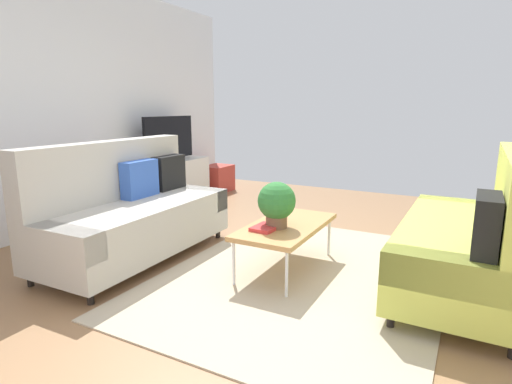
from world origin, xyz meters
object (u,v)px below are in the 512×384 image
(table_book_0, at_px, (265,228))
(bottle_0, at_px, (150,156))
(tv, at_px, (169,139))
(potted_plant, at_px, (277,203))
(couch_green, at_px, (471,237))
(storage_trunk, at_px, (217,178))
(coffee_table, at_px, (286,227))
(couch_beige, at_px, (132,211))
(vase_0, at_px, (137,161))
(tv_console, at_px, (170,183))

(table_book_0, xyz_separation_m, bottle_0, (1.26, 2.39, 0.32))
(tv, relative_size, potted_plant, 2.57)
(couch_green, xyz_separation_m, storage_trunk, (2.28, 3.83, -0.22))
(coffee_table, height_order, table_book_0, table_book_0)
(couch_beige, height_order, coffee_table, couch_beige)
(storage_trunk, xyz_separation_m, table_book_0, (-2.80, -2.33, 0.21))
(couch_green, height_order, coffee_table, couch_green)
(tv, xyz_separation_m, storage_trunk, (1.10, -0.08, -0.73))
(couch_green, relative_size, vase_0, 14.02)
(couch_beige, distance_m, tv, 2.20)
(table_book_0, bearing_deg, potted_plant, -28.96)
(vase_0, xyz_separation_m, bottle_0, (0.15, -0.09, 0.05))
(potted_plant, distance_m, vase_0, 2.73)
(coffee_table, distance_m, tv_console, 2.91)
(coffee_table, xyz_separation_m, table_book_0, (-0.23, 0.09, 0.04))
(couch_beige, height_order, storage_trunk, couch_beige)
(couch_beige, xyz_separation_m, vase_0, (1.27, 1.14, 0.26))
(couch_beige, xyz_separation_m, tv, (1.85, 1.07, 0.51))
(table_book_0, bearing_deg, tv, 54.87)
(bottle_0, bearing_deg, coffee_table, -112.62)
(tv, distance_m, potted_plant, 2.95)
(coffee_table, xyz_separation_m, potted_plant, (-0.13, 0.03, 0.24))
(tv_console, xyz_separation_m, vase_0, (-0.58, 0.05, 0.39))
(couch_green, relative_size, tv, 1.91)
(coffee_table, xyz_separation_m, vase_0, (0.89, 2.56, 0.32))
(tv_console, xyz_separation_m, storage_trunk, (1.10, -0.10, -0.10))
(vase_0, bearing_deg, potted_plant, -111.87)
(coffee_table, xyz_separation_m, storage_trunk, (2.57, 2.41, -0.17))
(bottle_0, bearing_deg, storage_trunk, -2.24)
(storage_trunk, distance_m, table_book_0, 3.64)
(couch_beige, distance_m, potted_plant, 1.43)
(couch_green, xyz_separation_m, coffee_table, (-0.29, 1.42, -0.05))
(couch_beige, relative_size, coffee_table, 1.74)
(tv_console, height_order, vase_0, vase_0)
(couch_beige, relative_size, potted_plant, 4.93)
(coffee_table, height_order, storage_trunk, storage_trunk)
(coffee_table, height_order, tv, tv)
(tv, bearing_deg, table_book_0, -125.13)
(bottle_0, bearing_deg, tv, 2.64)
(storage_trunk, bearing_deg, couch_green, -120.73)
(couch_beige, distance_m, table_book_0, 1.35)
(table_book_0, bearing_deg, coffee_table, -20.50)
(vase_0, bearing_deg, couch_beige, -138.01)
(potted_plant, relative_size, table_book_0, 1.62)
(tv_console, xyz_separation_m, potted_plant, (-1.60, -2.48, 0.31))
(storage_trunk, xyz_separation_m, vase_0, (-1.68, 0.15, 0.49))
(tv_console, bearing_deg, couch_green, -106.69)
(potted_plant, bearing_deg, tv_console, 57.26)
(tv_console, distance_m, vase_0, 0.70)
(couch_beige, xyz_separation_m, bottle_0, (1.42, 1.05, 0.31))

